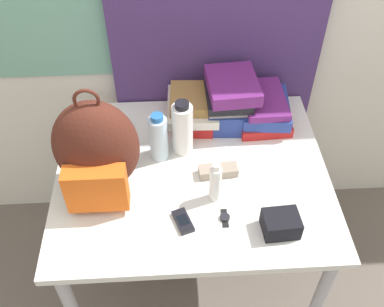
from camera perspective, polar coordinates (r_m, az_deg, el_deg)
name	(u,v)px	position (r m, az deg, el deg)	size (l,w,h in m)	color
desk	(192,187)	(1.83, 0.00, -4.29)	(1.06, 0.89, 0.78)	silver
backpack	(96,151)	(1.61, -12.05, 0.34)	(0.30, 0.26, 0.45)	#512319
book_stack_left	(193,108)	(1.93, 0.09, 5.76)	(0.22, 0.27, 0.14)	red
book_stack_center	(229,101)	(1.91, 4.73, 6.69)	(0.23, 0.26, 0.22)	navy
book_stack_right	(264,109)	(1.96, 9.09, 5.63)	(0.23, 0.28, 0.13)	red
water_bottle	(158,138)	(1.75, -4.28, 2.02)	(0.07, 0.07, 0.22)	silver
sports_bottle	(182,128)	(1.77, -1.22, 3.21)	(0.08, 0.08, 0.24)	white
sunscreen_bottle	(215,183)	(1.61, 2.98, -3.76)	(0.04, 0.04, 0.18)	white
cell_phone	(183,221)	(1.60, -1.15, -8.59)	(0.08, 0.11, 0.02)	black
sunglasses_case	(218,171)	(1.74, 3.35, -2.21)	(0.15, 0.07, 0.04)	gray
camera_pouch	(281,224)	(1.59, 11.22, -8.75)	(0.13, 0.11, 0.07)	black
wristwatch	(225,218)	(1.62, 4.19, -8.13)	(0.04, 0.08, 0.01)	black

